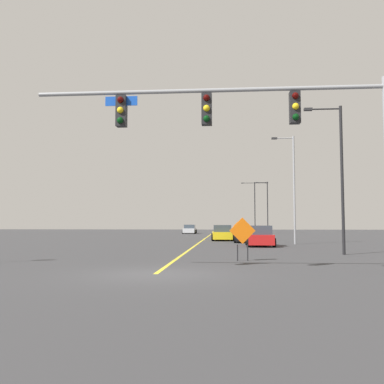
{
  "coord_description": "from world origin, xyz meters",
  "views": [
    {
      "loc": [
        2.34,
        -14.12,
        1.67
      ],
      "look_at": [
        -1.12,
        28.85,
        4.77
      ],
      "focal_mm": 40.37,
      "sensor_mm": 36.0,
      "label": 1
    }
  ],
  "objects_px": {
    "construction_sign_left_shoulder": "(238,227)",
    "street_lamp_mid_right": "(255,202)",
    "street_lamp_far_left": "(267,205)",
    "street_lamp_near_left": "(339,171)",
    "traffic_signal_assembly": "(254,122)",
    "construction_sign_right_shoulder": "(242,233)",
    "car_yellow_near": "(222,233)",
    "car_black_passing": "(246,235)",
    "street_lamp_mid_left": "(293,185)",
    "car_red_approaching": "(260,237)",
    "car_silver_far": "(190,229)"
  },
  "relations": [
    {
      "from": "construction_sign_left_shoulder",
      "to": "street_lamp_mid_right",
      "type": "bearing_deg",
      "value": 79.33
    },
    {
      "from": "street_lamp_far_left",
      "to": "street_lamp_near_left",
      "type": "bearing_deg",
      "value": -90.63
    },
    {
      "from": "traffic_signal_assembly",
      "to": "construction_sign_left_shoulder",
      "type": "distance_m",
      "value": 43.11
    },
    {
      "from": "street_lamp_mid_right",
      "to": "construction_sign_left_shoulder",
      "type": "xyz_separation_m",
      "value": [
        -3.36,
        -17.81,
        -4.04
      ]
    },
    {
      "from": "traffic_signal_assembly",
      "to": "construction_sign_left_shoulder",
      "type": "relative_size",
      "value": 6.17
    },
    {
      "from": "construction_sign_right_shoulder",
      "to": "car_yellow_near",
      "type": "bearing_deg",
      "value": 92.93
    },
    {
      "from": "construction_sign_left_shoulder",
      "to": "car_black_passing",
      "type": "height_order",
      "value": "construction_sign_left_shoulder"
    },
    {
      "from": "street_lamp_mid_left",
      "to": "car_yellow_near",
      "type": "bearing_deg",
      "value": 129.94
    },
    {
      "from": "street_lamp_mid_left",
      "to": "construction_sign_left_shoulder",
      "type": "bearing_deg",
      "value": 99.62
    },
    {
      "from": "traffic_signal_assembly",
      "to": "street_lamp_far_left",
      "type": "relative_size",
      "value": 1.38
    },
    {
      "from": "street_lamp_near_left",
      "to": "car_red_approaching",
      "type": "bearing_deg",
      "value": 114.37
    },
    {
      "from": "street_lamp_near_left",
      "to": "car_red_approaching",
      "type": "xyz_separation_m",
      "value": [
        -3.64,
        8.03,
        -3.74
      ]
    },
    {
      "from": "car_red_approaching",
      "to": "traffic_signal_assembly",
      "type": "bearing_deg",
      "value": -94.81
    },
    {
      "from": "construction_sign_right_shoulder",
      "to": "car_yellow_near",
      "type": "distance_m",
      "value": 22.42
    },
    {
      "from": "car_red_approaching",
      "to": "street_lamp_mid_right",
      "type": "bearing_deg",
      "value": 86.75
    },
    {
      "from": "street_lamp_mid_left",
      "to": "car_yellow_near",
      "type": "distance_m",
      "value": 9.77
    },
    {
      "from": "traffic_signal_assembly",
      "to": "car_yellow_near",
      "type": "height_order",
      "value": "traffic_signal_assembly"
    },
    {
      "from": "street_lamp_near_left",
      "to": "car_yellow_near",
      "type": "xyz_separation_m",
      "value": [
        -6.47,
        18.12,
        -3.72
      ]
    },
    {
      "from": "street_lamp_near_left",
      "to": "construction_sign_right_shoulder",
      "type": "relative_size",
      "value": 4.18
    },
    {
      "from": "construction_sign_right_shoulder",
      "to": "car_red_approaching",
      "type": "distance_m",
      "value": 12.42
    },
    {
      "from": "street_lamp_far_left",
      "to": "car_red_approaching",
      "type": "relative_size",
      "value": 2.03
    },
    {
      "from": "construction_sign_left_shoulder",
      "to": "car_silver_far",
      "type": "bearing_deg",
      "value": 123.64
    },
    {
      "from": "traffic_signal_assembly",
      "to": "street_lamp_far_left",
      "type": "height_order",
      "value": "street_lamp_far_left"
    },
    {
      "from": "car_silver_far",
      "to": "street_lamp_near_left",
      "type": "bearing_deg",
      "value": -75.09
    },
    {
      "from": "car_silver_far",
      "to": "car_red_approaching",
      "type": "xyz_separation_m",
      "value": [
        8.24,
        -36.55,
        0.04
      ]
    },
    {
      "from": "street_lamp_mid_left",
      "to": "car_black_passing",
      "type": "relative_size",
      "value": 2.06
    },
    {
      "from": "street_lamp_far_left",
      "to": "car_yellow_near",
      "type": "relative_size",
      "value": 1.84
    },
    {
      "from": "street_lamp_far_left",
      "to": "car_black_passing",
      "type": "xyz_separation_m",
      "value": [
        -4.9,
        -33.64,
        -4.05
      ]
    },
    {
      "from": "street_lamp_mid_right",
      "to": "car_black_passing",
      "type": "distance_m",
      "value": 37.46
    },
    {
      "from": "street_lamp_mid_left",
      "to": "car_red_approaching",
      "type": "distance_m",
      "value": 5.95
    },
    {
      "from": "street_lamp_mid_right",
      "to": "street_lamp_near_left",
      "type": "distance_m",
      "value": 51.37
    },
    {
      "from": "street_lamp_mid_left",
      "to": "street_lamp_near_left",
      "type": "xyz_separation_m",
      "value": [
        0.76,
        -11.3,
        -0.31
      ]
    },
    {
      "from": "street_lamp_mid_right",
      "to": "car_black_passing",
      "type": "relative_size",
      "value": 2.08
    },
    {
      "from": "street_lamp_mid_left",
      "to": "car_black_passing",
      "type": "xyz_separation_m",
      "value": [
        -3.61,
        3.02,
        -4.12
      ]
    },
    {
      "from": "car_black_passing",
      "to": "car_yellow_near",
      "type": "bearing_deg",
      "value": 118.97
    },
    {
      "from": "street_lamp_far_left",
      "to": "car_yellow_near",
      "type": "xyz_separation_m",
      "value": [
        -7.0,
        -29.83,
        -3.96
      ]
    },
    {
      "from": "street_lamp_near_left",
      "to": "construction_sign_left_shoulder",
      "type": "relative_size",
      "value": 4.23
    },
    {
      "from": "construction_sign_right_shoulder",
      "to": "construction_sign_left_shoulder",
      "type": "distance_m",
      "value": 37.82
    },
    {
      "from": "street_lamp_near_left",
      "to": "car_yellow_near",
      "type": "distance_m",
      "value": 19.6
    },
    {
      "from": "traffic_signal_assembly",
      "to": "street_lamp_far_left",
      "type": "xyz_separation_m",
      "value": [
        5.63,
        57.34,
        -0.32
      ]
    },
    {
      "from": "street_lamp_mid_left",
      "to": "construction_sign_right_shoulder",
      "type": "height_order",
      "value": "street_lamp_mid_left"
    },
    {
      "from": "street_lamp_mid_right",
      "to": "car_yellow_near",
      "type": "relative_size",
      "value": 1.9
    },
    {
      "from": "street_lamp_far_left",
      "to": "car_silver_far",
      "type": "distance_m",
      "value": 13.47
    },
    {
      "from": "street_lamp_mid_left",
      "to": "car_yellow_near",
      "type": "relative_size",
      "value": 1.88
    },
    {
      "from": "street_lamp_mid_left",
      "to": "car_silver_far",
      "type": "relative_size",
      "value": 2.09
    },
    {
      "from": "traffic_signal_assembly",
      "to": "car_silver_far",
      "type": "bearing_deg",
      "value": 97.15
    },
    {
      "from": "street_lamp_near_left",
      "to": "street_lamp_far_left",
      "type": "height_order",
      "value": "street_lamp_far_left"
    },
    {
      "from": "street_lamp_mid_left",
      "to": "car_yellow_near",
      "type": "xyz_separation_m",
      "value": [
        -5.71,
        6.82,
        -4.03
      ]
    },
    {
      "from": "street_lamp_mid_right",
      "to": "street_lamp_near_left",
      "type": "height_order",
      "value": "street_lamp_mid_right"
    },
    {
      "from": "street_lamp_near_left",
      "to": "construction_sign_right_shoulder",
      "type": "xyz_separation_m",
      "value": [
        -5.33,
        -4.27,
        -3.21
      ]
    }
  ]
}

